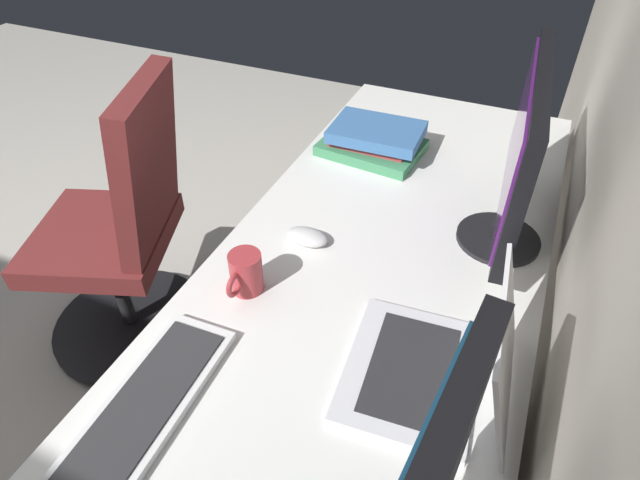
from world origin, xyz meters
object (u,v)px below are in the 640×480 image
Objects in this scene: monitor_primary at (521,152)px; mouse_main at (307,237)px; drawer_pedestal at (339,453)px; laptop_leftmost at (446,364)px; keyboard_main at (142,411)px; coffee_mug at (245,273)px; office_chair at (125,239)px; book_stack_near at (374,140)px.

mouse_main is at bearing -65.34° from monitor_primary.
laptop_leftmost reaches higher than drawer_pedestal.
keyboard_main reaches higher than drawer_pedestal.
drawer_pedestal is at bearing 72.99° from coffee_mug.
mouse_main is at bearing 84.72° from office_chair.
mouse_main is (-0.54, 0.07, 0.01)m from keyboard_main.
coffee_mug is at bearing -107.01° from drawer_pedestal.
book_stack_near reaches higher than mouse_main.
monitor_primary reaches higher than drawer_pedestal.
monitor_primary is 1.24m from office_chair.
monitor_primary is 0.58× the size of office_chair.
monitor_primary reaches higher than coffee_mug.
office_chair is at bearing -95.28° from mouse_main.
laptop_leftmost reaches higher than coffee_mug.
drawer_pedestal is 0.82m from monitor_primary.
book_stack_near is at bearing -123.61° from monitor_primary.
mouse_main is 0.75m from office_chair.
laptop_leftmost is 2.90× the size of coffee_mug.
monitor_primary reaches higher than keyboard_main.
office_chair reaches higher than mouse_main.
keyboard_main is 3.79× the size of coffee_mug.
keyboard_main is 1.36× the size of book_stack_near.
keyboard_main is 4.08× the size of mouse_main.
monitor_primary is 0.91m from keyboard_main.
office_chair is at bearing -134.14° from keyboard_main.
mouse_main is 0.21m from coffee_mug.
laptop_leftmost is 3.12× the size of mouse_main.
monitor_primary reaches higher than laptop_leftmost.
mouse_main reaches higher than keyboard_main.
keyboard_main is (0.74, -0.49, -0.24)m from monitor_primary.
book_stack_near is (-0.75, -0.20, 0.42)m from drawer_pedestal.
laptop_leftmost is 1.18m from office_chair.
coffee_mug is at bearing 177.74° from keyboard_main.
monitor_primary is at bearing 56.39° from book_stack_near.
coffee_mug is at bearing -5.12° from book_stack_near.
mouse_main is at bearing -143.37° from drawer_pedestal.
keyboard_main is at bearing -33.70° from monitor_primary.
monitor_primary is 1.73× the size of laptop_leftmost.
mouse_main reaches higher than drawer_pedestal.
monitor_primary is 5.41× the size of mouse_main.
laptop_leftmost is at bearing 56.19° from mouse_main.
book_stack_near reaches higher than drawer_pedestal.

